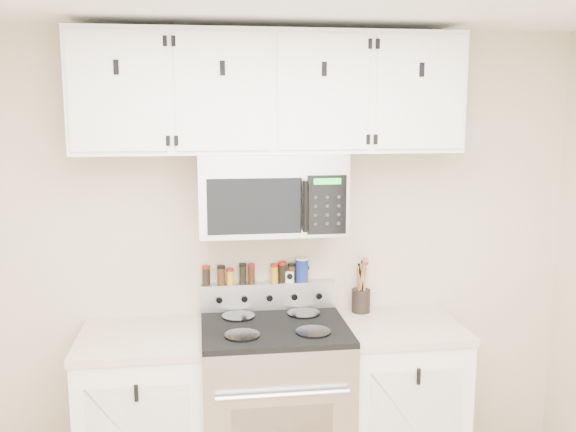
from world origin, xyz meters
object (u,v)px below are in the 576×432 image
(microwave, at_px, (271,193))
(utensil_crock, at_px, (361,299))
(salt_canister, at_px, (302,270))
(range, at_px, (275,407))

(microwave, height_order, utensil_crock, microwave)
(utensil_crock, bearing_deg, salt_canister, 171.47)
(range, bearing_deg, utensil_crock, 23.87)
(range, xyz_separation_m, utensil_crock, (0.52, 0.23, 0.51))
(range, height_order, salt_canister, salt_canister)
(utensil_crock, xyz_separation_m, salt_canister, (-0.33, 0.05, 0.17))
(range, height_order, microwave, microwave)
(microwave, xyz_separation_m, salt_canister, (0.19, 0.16, -0.46))
(microwave, bearing_deg, range, -90.23)
(range, height_order, utensil_crock, utensil_crock)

